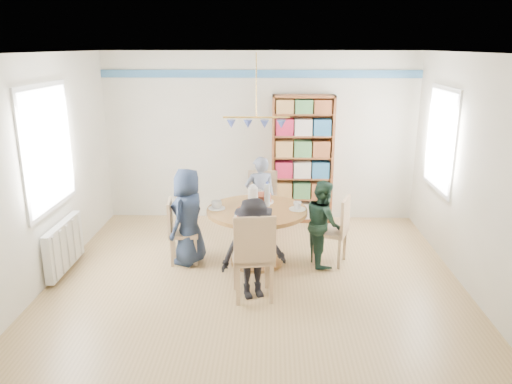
{
  "coord_description": "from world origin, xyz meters",
  "views": [
    {
      "loc": [
        0.19,
        -5.45,
        2.78
      ],
      "look_at": [
        0.0,
        0.4,
        1.05
      ],
      "focal_mm": 35.0,
      "sensor_mm": 36.0,
      "label": 1
    }
  ],
  "objects_px": {
    "chair_right": "(337,227)",
    "person_far": "(260,197)",
    "dining_table": "(257,223)",
    "person_right": "(323,223)",
    "bookshelf": "(302,161)",
    "radiator": "(64,246)",
    "person_near": "(254,249)",
    "chair_left": "(178,228)",
    "chair_far": "(262,201)",
    "chair_near": "(254,253)",
    "person_left": "(188,217)"
  },
  "relations": [
    {
      "from": "chair_near",
      "to": "person_far",
      "type": "height_order",
      "value": "person_far"
    },
    {
      "from": "radiator",
      "to": "chair_right",
      "type": "height_order",
      "value": "chair_right"
    },
    {
      "from": "person_left",
      "to": "radiator",
      "type": "bearing_deg",
      "value": -55.96
    },
    {
      "from": "person_right",
      "to": "radiator",
      "type": "bearing_deg",
      "value": 84.41
    },
    {
      "from": "chair_left",
      "to": "person_right",
      "type": "relative_size",
      "value": 0.76
    },
    {
      "from": "chair_far",
      "to": "person_far",
      "type": "bearing_deg",
      "value": -130.62
    },
    {
      "from": "chair_near",
      "to": "radiator",
      "type": "bearing_deg",
      "value": 164.52
    },
    {
      "from": "person_left",
      "to": "person_right",
      "type": "relative_size",
      "value": 1.13
    },
    {
      "from": "chair_right",
      "to": "chair_near",
      "type": "distance_m",
      "value": 1.47
    },
    {
      "from": "dining_table",
      "to": "chair_left",
      "type": "bearing_deg",
      "value": -179.87
    },
    {
      "from": "dining_table",
      "to": "person_right",
      "type": "bearing_deg",
      "value": 0.66
    },
    {
      "from": "person_right",
      "to": "bookshelf",
      "type": "relative_size",
      "value": 0.55
    },
    {
      "from": "person_left",
      "to": "person_right",
      "type": "height_order",
      "value": "person_left"
    },
    {
      "from": "chair_right",
      "to": "person_left",
      "type": "relative_size",
      "value": 0.71
    },
    {
      "from": "radiator",
      "to": "chair_near",
      "type": "distance_m",
      "value": 2.52
    },
    {
      "from": "person_far",
      "to": "bookshelf",
      "type": "xyz_separation_m",
      "value": [
        0.66,
        0.75,
        0.39
      ]
    },
    {
      "from": "dining_table",
      "to": "bookshelf",
      "type": "relative_size",
      "value": 0.64
    },
    {
      "from": "person_far",
      "to": "person_right",
      "type": "bearing_deg",
      "value": 120.79
    },
    {
      "from": "bookshelf",
      "to": "chair_right",
      "type": "bearing_deg",
      "value": -77.75
    },
    {
      "from": "radiator",
      "to": "person_near",
      "type": "height_order",
      "value": "person_near"
    },
    {
      "from": "chair_right",
      "to": "person_near",
      "type": "distance_m",
      "value": 1.41
    },
    {
      "from": "chair_left",
      "to": "chair_right",
      "type": "distance_m",
      "value": 2.07
    },
    {
      "from": "chair_left",
      "to": "person_right",
      "type": "distance_m",
      "value": 1.89
    },
    {
      "from": "radiator",
      "to": "person_right",
      "type": "bearing_deg",
      "value": 6.17
    },
    {
      "from": "radiator",
      "to": "person_near",
      "type": "distance_m",
      "value": 2.49
    },
    {
      "from": "bookshelf",
      "to": "radiator",
      "type": "bearing_deg",
      "value": -146.59
    },
    {
      "from": "person_far",
      "to": "person_near",
      "type": "relative_size",
      "value": 1.05
    },
    {
      "from": "chair_right",
      "to": "person_far",
      "type": "height_order",
      "value": "person_far"
    },
    {
      "from": "chair_left",
      "to": "person_near",
      "type": "bearing_deg",
      "value": -42.17
    },
    {
      "from": "chair_right",
      "to": "radiator",
      "type": "bearing_deg",
      "value": -174.02
    },
    {
      "from": "radiator",
      "to": "person_left",
      "type": "distance_m",
      "value": 1.59
    },
    {
      "from": "dining_table",
      "to": "chair_near",
      "type": "bearing_deg",
      "value": -90.39
    },
    {
      "from": "radiator",
      "to": "chair_left",
      "type": "distance_m",
      "value": 1.43
    },
    {
      "from": "chair_near",
      "to": "person_near",
      "type": "xyz_separation_m",
      "value": [
        -0.0,
        0.08,
        0.02
      ]
    },
    {
      "from": "dining_table",
      "to": "person_far",
      "type": "relative_size",
      "value": 1.05
    },
    {
      "from": "dining_table",
      "to": "person_far",
      "type": "bearing_deg",
      "value": 89.04
    },
    {
      "from": "dining_table",
      "to": "chair_left",
      "type": "distance_m",
      "value": 1.04
    },
    {
      "from": "person_near",
      "to": "person_left",
      "type": "bearing_deg",
      "value": 113.6
    },
    {
      "from": "chair_far",
      "to": "person_right",
      "type": "distance_m",
      "value": 1.27
    },
    {
      "from": "person_right",
      "to": "person_far",
      "type": "relative_size",
      "value": 0.92
    },
    {
      "from": "chair_far",
      "to": "person_near",
      "type": "bearing_deg",
      "value": -91.8
    },
    {
      "from": "chair_right",
      "to": "person_far",
      "type": "xyz_separation_m",
      "value": [
        -1.02,
        0.93,
        0.11
      ]
    },
    {
      "from": "person_near",
      "to": "chair_left",
      "type": "bearing_deg",
      "value": 117.63
    },
    {
      "from": "person_left",
      "to": "chair_far",
      "type": "bearing_deg",
      "value": 158.1
    },
    {
      "from": "chair_near",
      "to": "bookshelf",
      "type": "distance_m",
      "value": 2.83
    },
    {
      "from": "person_near",
      "to": "bookshelf",
      "type": "distance_m",
      "value": 2.74
    },
    {
      "from": "radiator",
      "to": "person_near",
      "type": "relative_size",
      "value": 0.85
    },
    {
      "from": "person_left",
      "to": "bookshelf",
      "type": "height_order",
      "value": "bookshelf"
    },
    {
      "from": "dining_table",
      "to": "bookshelf",
      "type": "xyz_separation_m",
      "value": [
        0.67,
        1.7,
        0.45
      ]
    },
    {
      "from": "chair_left",
      "to": "person_right",
      "type": "xyz_separation_m",
      "value": [
        1.89,
        0.01,
        0.09
      ]
    }
  ]
}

